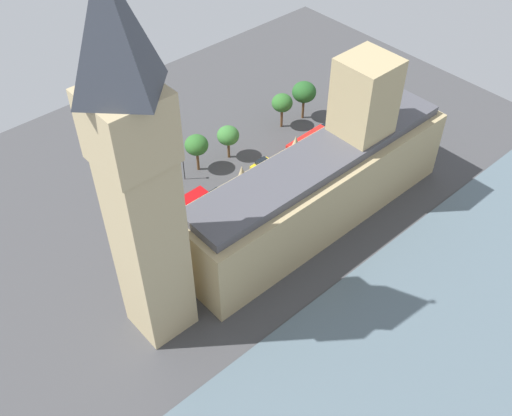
# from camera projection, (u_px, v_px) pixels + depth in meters

# --- Properties ---
(ground_plane) EXTENTS (125.73, 125.73, 0.00)m
(ground_plane) POSITION_uv_depth(u_px,v_px,m) (307.00, 214.00, 111.69)
(ground_plane) COLOR #424244
(river_thames) EXTENTS (32.61, 113.16, 0.25)m
(river_thames) POSITION_uv_depth(u_px,v_px,m) (448.00, 316.00, 94.51)
(river_thames) COLOR slate
(river_thames) RESTS_ON ground
(parliament_building) EXTENTS (13.00, 55.35, 29.54)m
(parliament_building) POSITION_uv_depth(u_px,v_px,m) (325.00, 179.00, 105.38)
(parliament_building) COLOR tan
(parliament_building) RESTS_ON ground
(clock_tower) EXTENTS (9.11, 9.11, 58.01)m
(clock_tower) POSITION_uv_depth(u_px,v_px,m) (137.00, 175.00, 73.56)
(clock_tower) COLOR tan
(clock_tower) RESTS_ON ground
(car_black_by_river_gate) EXTENTS (2.01, 4.53, 1.74)m
(car_black_by_river_gate) POSITION_uv_depth(u_px,v_px,m) (326.00, 128.00, 130.23)
(car_black_by_river_gate) COLOR black
(car_black_by_river_gate) RESTS_ON ground
(double_decker_bus_under_trees) EXTENTS (2.99, 10.59, 4.75)m
(double_decker_bus_under_trees) POSITION_uv_depth(u_px,v_px,m) (307.00, 145.00, 122.73)
(double_decker_bus_under_trees) COLOR red
(double_decker_bus_under_trees) RESTS_ON ground
(car_yellow_cab_corner) EXTENTS (1.94, 4.72, 1.74)m
(car_yellow_cab_corner) POSITION_uv_depth(u_px,v_px,m) (261.00, 164.00, 121.06)
(car_yellow_cab_corner) COLOR gold
(car_yellow_cab_corner) RESTS_ON ground
(car_silver_trailing) EXTENTS (2.09, 4.56, 1.74)m
(car_silver_trailing) POSITION_uv_depth(u_px,v_px,m) (248.00, 186.00, 116.06)
(car_silver_trailing) COLOR #B7B7BC
(car_silver_trailing) RESTS_ON ground
(car_dark_green_midblock) EXTENTS (1.94, 4.30, 1.74)m
(car_dark_green_midblock) POSITION_uv_depth(u_px,v_px,m) (216.00, 194.00, 114.36)
(car_dark_green_midblock) COLOR #19472D
(car_dark_green_midblock) RESTS_ON ground
(double_decker_bus_kerbside) EXTENTS (2.84, 10.55, 4.75)m
(double_decker_bus_kerbside) POSITION_uv_depth(u_px,v_px,m) (183.00, 210.00, 108.60)
(double_decker_bus_kerbside) COLOR #B20C0F
(double_decker_bus_kerbside) RESTS_ON ground
(pedestrian_near_tower) EXTENTS (0.45, 0.56, 1.61)m
(pedestrian_near_tower) POSITION_uv_depth(u_px,v_px,m) (254.00, 206.00, 112.12)
(pedestrian_near_tower) COLOR maroon
(pedestrian_near_tower) RESTS_ON ground
(plane_tree_far_end) EXTENTS (5.31, 5.31, 9.01)m
(plane_tree_far_end) POSITION_uv_depth(u_px,v_px,m) (304.00, 92.00, 129.93)
(plane_tree_far_end) COLOR brown
(plane_tree_far_end) RESTS_ON ground
(plane_tree_leading) EXTENTS (4.73, 4.73, 8.22)m
(plane_tree_leading) POSITION_uv_depth(u_px,v_px,m) (196.00, 145.00, 117.01)
(plane_tree_leading) COLOR brown
(plane_tree_leading) RESTS_ON ground
(plane_tree_opposite_hall) EXTENTS (4.56, 4.56, 7.49)m
(plane_tree_opposite_hall) POSITION_uv_depth(u_px,v_px,m) (228.00, 136.00, 120.38)
(plane_tree_opposite_hall) COLOR brown
(plane_tree_opposite_hall) RESTS_ON ground
(plane_tree_slot_10) EXTENTS (4.56, 4.56, 8.11)m
(plane_tree_slot_10) POSITION_uv_depth(u_px,v_px,m) (282.00, 103.00, 127.89)
(plane_tree_slot_10) COLOR brown
(plane_tree_slot_10) RESTS_ON ground
(street_lamp_slot_11) EXTENTS (0.56, 0.56, 6.20)m
(street_lamp_slot_11) POSITION_uv_depth(u_px,v_px,m) (183.00, 162.00, 116.02)
(street_lamp_slot_11) COLOR black
(street_lamp_slot_11) RESTS_ON ground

